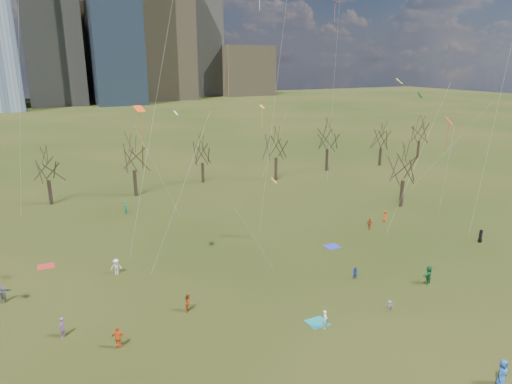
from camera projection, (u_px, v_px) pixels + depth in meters
name	position (u px, v px, depth m)	size (l,w,h in m)	color
ground	(317.00, 306.00, 38.92)	(500.00, 500.00, 0.00)	black
downtown_skyline	(62.00, 17.00, 208.83)	(212.50, 78.00, 118.00)	slate
bare_tree_row	(183.00, 156.00, 69.30)	(113.04, 29.80, 9.50)	black
blanket_teal	(317.00, 323.00, 36.41)	(1.60, 1.50, 0.03)	teal
blanket_navy	(332.00, 246.00, 51.26)	(1.60, 1.50, 0.03)	#2834BA
blanket_crimson	(46.00, 266.00, 46.31)	(1.60, 1.50, 0.03)	#AF2C23
person_0	(502.00, 373.00, 29.20)	(0.91, 0.59, 1.86)	#2A5EB6
person_1	(325.00, 319.00, 35.52)	(0.55, 0.36, 1.52)	white
person_2	(189.00, 302.00, 37.93)	(0.77, 0.60, 1.59)	#A84618
person_3	(389.00, 306.00, 37.89)	(0.69, 0.39, 1.06)	slate
person_4	(118.00, 338.00, 33.00)	(1.00, 0.42, 1.71)	#F85B1B
person_5	(428.00, 275.00, 42.58)	(1.66, 0.53, 1.79)	#176835
person_6	(481.00, 236.00, 52.32)	(0.75, 0.49, 1.53)	black
person_7	(62.00, 327.00, 34.36)	(0.59, 0.39, 1.61)	#844C98
person_8	(355.00, 273.00, 43.52)	(0.60, 0.47, 1.24)	#233C99
person_9	(116.00, 267.00, 44.47)	(1.03, 0.59, 1.60)	silver
person_10	(369.00, 224.00, 56.31)	(0.84, 0.35, 1.44)	#A93518
person_11	(3.00, 294.00, 39.33)	(1.49, 0.48, 1.61)	slate
person_12	(385.00, 216.00, 59.01)	(0.71, 0.46, 1.46)	#CD4C16
person_13	(126.00, 208.00, 61.74)	(0.67, 0.44, 1.83)	#1B7B56
kites_airborne	(280.00, 128.00, 50.09)	(68.67, 39.37, 29.20)	#FD5015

